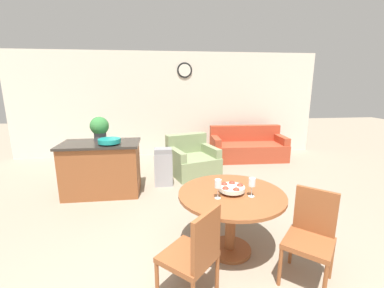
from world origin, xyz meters
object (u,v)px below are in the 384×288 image
at_px(wine_glass_left, 218,185).
at_px(potted_plant, 100,128).
at_px(dining_table, 231,206).
at_px(dining_chair_near_left, 195,252).
at_px(fruit_bowl, 232,188).
at_px(teal_bowl, 109,141).
at_px(kitchen_island, 102,168).
at_px(armchair, 192,161).
at_px(dining_chair_near_right, 311,233).
at_px(trash_bin, 163,167).
at_px(wine_glass_right, 252,183).
at_px(couch, 247,148).

height_order(wine_glass_left, potted_plant, potted_plant).
bearing_deg(dining_table, dining_chair_near_left, -127.37).
xyz_separation_m(fruit_bowl, teal_bowl, (-1.60, 1.71, 0.20)).
relative_size(kitchen_island, armchair, 1.12).
bearing_deg(dining_chair_near_right, potted_plant, -3.20).
bearing_deg(armchair, trash_bin, -154.12).
bearing_deg(potted_plant, teal_bowl, -56.30).
bearing_deg(dining_table, teal_bowl, 133.00).
height_order(dining_chair_near_right, wine_glass_left, wine_glass_left).
relative_size(dining_chair_near_right, wine_glass_right, 4.34).
bearing_deg(dining_chair_near_right, couch, -58.40).
xyz_separation_m(wine_glass_right, trash_bin, (-0.90, 2.22, -0.52)).
xyz_separation_m(wine_glass_left, kitchen_island, (-1.60, 1.97, -0.42)).
bearing_deg(potted_plant, wine_glass_right, -47.21).
distance_m(dining_chair_near_left, wine_glass_right, 0.94).
height_order(potted_plant, couch, potted_plant).
bearing_deg(armchair, kitchen_island, -171.28).
bearing_deg(kitchen_island, dining_table, -46.15).
relative_size(dining_chair_near_right, fruit_bowl, 3.18).
distance_m(dining_chair_near_right, couch, 4.20).
height_order(teal_bowl, potted_plant, potted_plant).
xyz_separation_m(dining_chair_near_right, armchair, (-0.75, 3.20, -0.22)).
bearing_deg(trash_bin, dining_chair_near_left, -85.38).
distance_m(wine_glass_left, kitchen_island, 2.58).
xyz_separation_m(fruit_bowl, kitchen_island, (-1.79, 1.86, -0.32)).
bearing_deg(dining_chair_near_left, dining_chair_near_right, -39.80).
distance_m(dining_chair_near_right, trash_bin, 2.95).
xyz_separation_m(dining_table, wine_glass_left, (-0.18, -0.12, 0.32)).
bearing_deg(teal_bowl, dining_chair_near_right, -44.50).
xyz_separation_m(dining_chair_near_right, teal_bowl, (-2.25, 2.21, 0.48)).
xyz_separation_m(wine_glass_right, potted_plant, (-1.99, 2.15, 0.27)).
bearing_deg(armchair, wine_glass_right, -102.01).
height_order(dining_chair_near_left, potted_plant, potted_plant).
height_order(dining_chair_near_right, couch, dining_chair_near_right).
height_order(dining_chair_near_right, fruit_bowl, dining_chair_near_right).
distance_m(kitchen_island, trash_bin, 1.10).
relative_size(fruit_bowl, armchair, 0.24).
xyz_separation_m(dining_table, couch, (1.45, 3.62, -0.27)).
bearing_deg(dining_table, dining_chair_near_right, -37.37).
relative_size(wine_glass_left, couch, 0.11).
bearing_deg(wine_glass_left, dining_table, 32.35).
xyz_separation_m(wine_glass_right, teal_bowl, (-1.78, 1.83, 0.10)).
bearing_deg(trash_bin, wine_glass_right, -67.92).
xyz_separation_m(dining_table, fruit_bowl, (-0.00, 0.00, 0.22)).
distance_m(fruit_bowl, couch, 3.92).
relative_size(dining_table, armchair, 1.01).
bearing_deg(kitchen_island, dining_chair_near_left, -62.87).
bearing_deg(couch, wine_glass_right, -106.58).
relative_size(kitchen_island, couch, 0.70).
distance_m(dining_table, wine_glass_left, 0.38).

